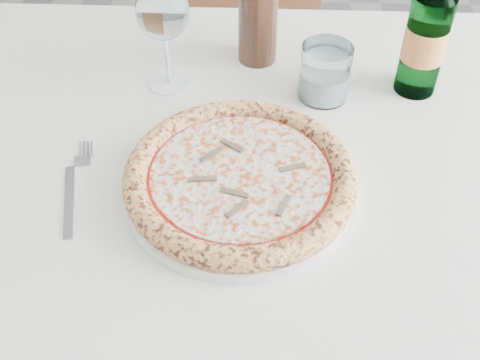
{
  "coord_description": "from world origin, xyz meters",
  "views": [
    {
      "loc": [
        0.26,
        -0.42,
        1.38
      ],
      "look_at": [
        0.24,
        0.19,
        0.78
      ],
      "focal_mm": 45.0,
      "sensor_mm": 36.0,
      "label": 1
    }
  ],
  "objects_px": {
    "plate": "(240,185)",
    "tumbler": "(325,75)",
    "chair_far": "(240,7)",
    "pizza": "(240,177)",
    "beer_bottle": "(427,34)",
    "wine_glass": "(163,13)",
    "dining_table": "(242,183)"
  },
  "relations": [
    {
      "from": "plate",
      "to": "wine_glass",
      "type": "relative_size",
      "value": 1.74
    },
    {
      "from": "chair_far",
      "to": "pizza",
      "type": "xyz_separation_m",
      "value": [
        0.03,
        -0.94,
        0.25
      ]
    },
    {
      "from": "plate",
      "to": "tumbler",
      "type": "relative_size",
      "value": 3.54
    },
    {
      "from": "plate",
      "to": "tumbler",
      "type": "height_order",
      "value": "tumbler"
    },
    {
      "from": "beer_bottle",
      "to": "dining_table",
      "type": "bearing_deg",
      "value": -151.97
    },
    {
      "from": "chair_far",
      "to": "wine_glass",
      "type": "distance_m",
      "value": 0.78
    },
    {
      "from": "chair_far",
      "to": "plate",
      "type": "height_order",
      "value": "chair_far"
    },
    {
      "from": "plate",
      "to": "pizza",
      "type": "xyz_separation_m",
      "value": [
        -0.0,
        -0.0,
        0.02
      ]
    },
    {
      "from": "chair_far",
      "to": "beer_bottle",
      "type": "xyz_separation_m",
      "value": [
        0.33,
        -0.68,
        0.33
      ]
    },
    {
      "from": "pizza",
      "to": "dining_table",
      "type": "bearing_deg",
      "value": 90.0
    },
    {
      "from": "dining_table",
      "to": "tumbler",
      "type": "height_order",
      "value": "tumbler"
    },
    {
      "from": "pizza",
      "to": "tumbler",
      "type": "relative_size",
      "value": 3.5
    },
    {
      "from": "chair_far",
      "to": "wine_glass",
      "type": "bearing_deg",
      "value": -98.61
    },
    {
      "from": "pizza",
      "to": "wine_glass",
      "type": "height_order",
      "value": "wine_glass"
    },
    {
      "from": "wine_glass",
      "to": "tumbler",
      "type": "distance_m",
      "value": 0.29
    },
    {
      "from": "chair_far",
      "to": "plate",
      "type": "distance_m",
      "value": 0.97
    },
    {
      "from": "dining_table",
      "to": "wine_glass",
      "type": "relative_size",
      "value": 7.55
    },
    {
      "from": "pizza",
      "to": "tumbler",
      "type": "bearing_deg",
      "value": 59.88
    },
    {
      "from": "dining_table",
      "to": "beer_bottle",
      "type": "distance_m",
      "value": 0.39
    },
    {
      "from": "tumbler",
      "to": "beer_bottle",
      "type": "relative_size",
      "value": 0.35
    },
    {
      "from": "wine_glass",
      "to": "tumbler",
      "type": "height_order",
      "value": "wine_glass"
    },
    {
      "from": "chair_far",
      "to": "tumbler",
      "type": "distance_m",
      "value": 0.77
    },
    {
      "from": "pizza",
      "to": "plate",
      "type": "bearing_deg",
      "value": 16.22
    },
    {
      "from": "wine_glass",
      "to": "tumbler",
      "type": "xyz_separation_m",
      "value": [
        0.27,
        -0.02,
        -0.1
      ]
    },
    {
      "from": "dining_table",
      "to": "beer_bottle",
      "type": "height_order",
      "value": "beer_bottle"
    },
    {
      "from": "pizza",
      "to": "beer_bottle",
      "type": "xyz_separation_m",
      "value": [
        0.3,
        0.26,
        0.08
      ]
    },
    {
      "from": "plate",
      "to": "dining_table",
      "type": "bearing_deg",
      "value": 90.0
    },
    {
      "from": "plate",
      "to": "pizza",
      "type": "bearing_deg",
      "value": -163.78
    },
    {
      "from": "beer_bottle",
      "to": "wine_glass",
      "type": "bearing_deg",
      "value": -179.99
    },
    {
      "from": "plate",
      "to": "tumbler",
      "type": "bearing_deg",
      "value": 59.88
    },
    {
      "from": "tumbler",
      "to": "plate",
      "type": "bearing_deg",
      "value": -120.12
    },
    {
      "from": "pizza",
      "to": "wine_glass",
      "type": "relative_size",
      "value": 1.72
    }
  ]
}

